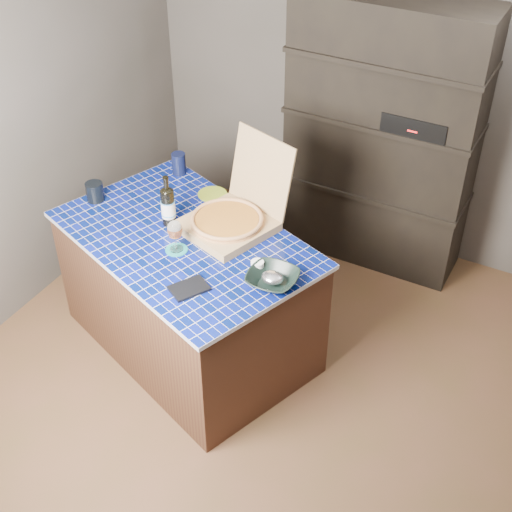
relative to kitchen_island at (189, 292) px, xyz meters
The scene contains 14 objects.
room 1.05m from the kitchen_island, 13.31° to the right, with size 3.50×3.50×3.50m.
shelving_unit 1.60m from the kitchen_island, 66.25° to the left, with size 1.20×0.41×1.80m.
kitchen_island is the anchor object (origin of this frame).
pizza_box 0.54m from the kitchen_island, 48.51° to the left, with size 0.57×0.64×0.47m.
mead_bottle 0.54m from the kitchen_island, 153.58° to the left, with size 0.08×0.08×0.30m.
teal_trivet 0.42m from the kitchen_island, 77.05° to the right, with size 0.12×0.12×0.01m, color #18807D.
wine_glass 0.54m from the kitchen_island, 77.05° to the right, with size 0.08×0.08×0.18m.
tumbler 0.80m from the kitchen_island, behind, with size 0.10×0.10×0.11m, color black.
dvd_case 0.60m from the kitchen_island, 53.94° to the right, with size 0.13×0.18×0.01m, color black.
bowl 0.75m from the kitchen_island, 11.31° to the right, with size 0.26×0.26×0.06m, color black.
foil_contents 0.76m from the kitchen_island, 11.31° to the right, with size 0.12×0.10×0.05m, color silver.
white_jar 0.65m from the kitchen_island, ahead, with size 0.07×0.07×0.06m, color white.
navy_cup 0.82m from the kitchen_island, 125.52° to the left, with size 0.09×0.09×0.13m, color black.
green_trivet 0.60m from the kitchen_island, 101.15° to the left, with size 0.18×0.18×0.01m, color olive.
Camera 1 is at (1.23, -2.42, 3.10)m, focal length 50.00 mm.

